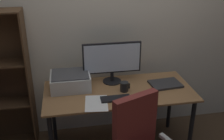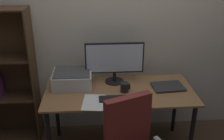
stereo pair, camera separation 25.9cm
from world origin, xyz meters
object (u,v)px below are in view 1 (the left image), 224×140
Objects in this scene: monitor at (112,60)px; keyboard at (116,99)px; desk at (119,98)px; coffee_mug at (124,87)px; printer at (70,81)px; mouse at (139,97)px; laptop at (165,84)px.

keyboard is (-0.03, -0.38, -0.25)m from monitor.
coffee_mug is (0.05, -0.02, 0.14)m from desk.
keyboard is 0.72× the size of printer.
monitor is 1.54× the size of printer.
desk is at bearing 153.24° from coffee_mug.
keyboard is at bearing -171.07° from mouse.
desk is at bearing 178.61° from laptop.
laptop is at bearing -17.81° from monitor.
mouse is 0.24× the size of printer.
coffee_mug reaches higher than mouse.
mouse is 0.95× the size of coffee_mug.
printer is (-0.41, 0.32, 0.07)m from keyboard.
printer is at bearing -172.61° from monitor.
monitor is at bearing 84.59° from keyboard.
coffee_mug reaches higher than laptop.
desk is 0.15m from coffee_mug.
printer is (-0.48, 0.15, 0.17)m from desk.
monitor is at bearing 99.55° from desk.
mouse reaches higher than laptop.
laptop is at bearing 6.97° from coffee_mug.
coffee_mug is (0.08, -0.23, -0.21)m from monitor.
desk is at bearing -80.45° from monitor.
monitor is 0.32m from coffee_mug.
keyboard is at bearing -111.10° from desk.
printer is (-0.99, 0.12, 0.07)m from laptop.
monitor is (-0.03, 0.21, 0.34)m from desk.
keyboard is 3.02× the size of mouse.
monitor is 1.93× the size of laptop.
keyboard is 2.88× the size of coffee_mug.
monitor reaches higher than coffee_mug.
printer is (-0.53, 0.17, 0.03)m from coffee_mug.
desk is 0.53m from printer.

